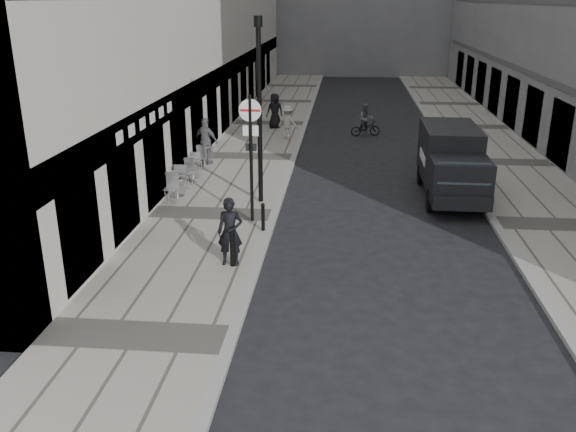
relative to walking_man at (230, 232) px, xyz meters
name	(u,v)px	position (x,y,z in m)	size (l,w,h in m)	color
ground	(201,432)	(0.66, -6.42, -1.03)	(120.00, 120.00, 0.00)	black
sidewalk	(249,157)	(-1.34, 11.58, -0.97)	(4.00, 60.00, 0.12)	gray
far_sidewalk	(503,163)	(9.66, 11.58, -0.97)	(4.00, 60.00, 0.12)	gray
walking_man	(230,232)	(0.00, 0.00, 0.00)	(0.66, 0.44, 1.82)	black
sign_post	(251,142)	(0.06, 3.34, 1.61)	(0.68, 0.10, 3.94)	black
lamppost	(259,103)	(0.06, 5.32, 2.49)	(0.27, 0.27, 6.11)	black
bollard_near	(232,248)	(0.06, -0.09, -0.40)	(0.14, 0.14, 1.02)	black
bollard_far	(263,218)	(0.51, 2.54, -0.51)	(0.11, 0.11, 0.81)	black
panel_van	(451,159)	(6.67, 6.87, 0.33)	(1.98, 5.16, 2.42)	black
cyclist	(366,124)	(3.93, 16.78, -0.38)	(1.62, 0.92, 1.65)	black
pedestrian_a	(206,141)	(-2.88, 10.05, 0.07)	(1.15, 0.48, 1.96)	slate
pedestrian_b	(288,122)	(0.06, 15.19, -0.08)	(1.07, 0.61, 1.65)	#B3ADA5
pedestrian_c	(275,111)	(-0.89, 17.84, 0.01)	(0.90, 0.59, 1.85)	black
cafe_table_near	(177,183)	(-2.94, 5.52, -0.39)	(0.80, 1.81, 1.03)	#BDBDC0
cafe_table_mid	(193,167)	(-2.94, 7.83, -0.44)	(0.72, 1.64, 0.93)	silver
cafe_table_far	(204,154)	(-2.94, 9.85, -0.43)	(0.74, 1.68, 0.96)	#B5B5B7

